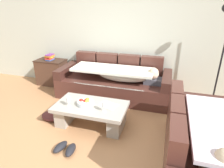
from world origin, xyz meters
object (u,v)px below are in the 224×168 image
object	(u,v)px
couch_along_wall	(115,83)
book_stack_on_cabinet	(50,57)
wine_glass_near_left	(68,100)
wine_glass_near_right	(104,105)
pair_of_shoes	(65,148)
fruit_bowl	(85,102)
couch_near_window	(203,146)
floor_lamp	(220,53)
side_cabinet	(52,72)
coffee_table	(91,112)
crumpled_garment	(52,116)
open_magazine	(109,105)

from	to	relation	value
couch_along_wall	book_stack_on_cabinet	distance (m)	1.80
wine_glass_near_left	wine_glass_near_right	distance (m)	0.62
wine_glass_near_right	pair_of_shoes	bearing A→B (deg)	-123.21
book_stack_on_cabinet	pair_of_shoes	bearing A→B (deg)	-54.11
pair_of_shoes	fruit_bowl	bearing A→B (deg)	88.48
couch_near_window	couch_along_wall	bearing A→B (deg)	43.39
book_stack_on_cabinet	floor_lamp	size ratio (longest dim) A/B	0.12
couch_along_wall	floor_lamp	bearing A→B (deg)	2.10
fruit_bowl	side_cabinet	bearing A→B (deg)	137.56
coffee_table	pair_of_shoes	bearing A→B (deg)	-98.18
fruit_bowl	wine_glass_near_right	xyz separation A→B (m)	(0.37, -0.12, 0.07)
fruit_bowl	crumpled_garment	size ratio (longest dim) A/B	0.70
couch_near_window	wine_glass_near_right	size ratio (longest dim) A/B	11.30
couch_near_window	book_stack_on_cabinet	xyz separation A→B (m)	(-3.33, 1.90, 0.38)
floor_lamp	pair_of_shoes	distance (m)	3.12
coffee_table	book_stack_on_cabinet	bearing A→B (deg)	139.51
crumpled_garment	couch_along_wall	bearing A→B (deg)	55.23
couch_near_window	side_cabinet	xyz separation A→B (m)	(-3.33, 1.90, -0.01)
open_magazine	pair_of_shoes	bearing A→B (deg)	-98.36
floor_lamp	couch_along_wall	bearing A→B (deg)	-177.90
pair_of_shoes	crumpled_garment	xyz separation A→B (m)	(-0.65, 0.69, 0.01)
fruit_bowl	wine_glass_near_left	size ratio (longest dim) A/B	1.69
wine_glass_near_right	book_stack_on_cabinet	xyz separation A→B (m)	(-1.93, 1.54, 0.22)
wine_glass_near_left	open_magazine	distance (m)	0.67
couch_along_wall	wine_glass_near_left	world-z (taller)	couch_along_wall
couch_near_window	coffee_table	bearing A→B (deg)	73.71
couch_near_window	wine_glass_near_right	bearing A→B (deg)	75.52
book_stack_on_cabinet	floor_lamp	xyz separation A→B (m)	(3.70, -0.15, 0.40)
side_cabinet	open_magazine	bearing A→B (deg)	-34.74
pair_of_shoes	coffee_table	bearing A→B (deg)	81.82
fruit_bowl	wine_glass_near_right	distance (m)	0.40
couch_along_wall	fruit_bowl	world-z (taller)	couch_along_wall
coffee_table	fruit_bowl	world-z (taller)	fruit_bowl
couch_near_window	fruit_bowl	world-z (taller)	couch_near_window
pair_of_shoes	crumpled_garment	world-z (taller)	crumpled_garment
wine_glass_near_left	pair_of_shoes	distance (m)	0.78
wine_glass_near_left	side_cabinet	xyz separation A→B (m)	(-1.31, 1.54, -0.17)
open_magazine	pair_of_shoes	size ratio (longest dim) A/B	0.85
coffee_table	wine_glass_near_left	xyz separation A→B (m)	(-0.33, -0.13, 0.26)
wine_glass_near_left	pair_of_shoes	size ratio (longest dim) A/B	0.50
book_stack_on_cabinet	pair_of_shoes	xyz separation A→B (m)	(1.54, -2.13, -0.67)
couch_along_wall	pair_of_shoes	world-z (taller)	couch_along_wall
fruit_bowl	floor_lamp	size ratio (longest dim) A/B	0.14
couch_along_wall	crumpled_garment	size ratio (longest dim) A/B	6.04
couch_near_window	wine_glass_near_left	size ratio (longest dim) A/B	11.30
open_magazine	couch_near_window	bearing A→B (deg)	-3.87
fruit_bowl	crumpled_garment	bearing A→B (deg)	-177.72
fruit_bowl	wine_glass_near_right	world-z (taller)	wine_glass_near_right
couch_along_wall	open_magazine	bearing A→B (deg)	-80.28
open_magazine	crumpled_garment	bearing A→B (deg)	-155.91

